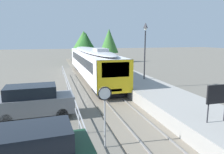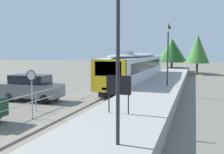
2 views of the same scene
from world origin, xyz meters
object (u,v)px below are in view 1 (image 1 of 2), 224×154
at_px(platform_lamp_mid_platform, 145,40).
at_px(platform_notice_board, 218,95).
at_px(commuter_train, 92,61).
at_px(parked_suv_grey, 34,101).
at_px(speed_limit_sign, 105,102).

relative_size(platform_lamp_mid_platform, platform_notice_board, 2.97).
height_order(commuter_train, parked_suv_grey, commuter_train).
height_order(platform_lamp_mid_platform, parked_suv_grey, platform_lamp_mid_platform).
xyz_separation_m(speed_limit_sign, parked_suv_grey, (-3.29, 4.63, -1.06)).
bearing_deg(platform_lamp_mid_platform, commuter_train, 123.52).
height_order(commuter_train, platform_lamp_mid_platform, platform_lamp_mid_platform).
bearing_deg(platform_lamp_mid_platform, parked_suv_grey, -150.63).
relative_size(commuter_train, speed_limit_sign, 7.19).
height_order(platform_notice_board, parked_suv_grey, platform_notice_board).
xyz_separation_m(platform_lamp_mid_platform, speed_limit_sign, (-6.43, -10.10, -2.50)).
bearing_deg(platform_notice_board, speed_limit_sign, 173.08).
relative_size(platform_notice_board, parked_suv_grey, 0.39).
xyz_separation_m(platform_lamp_mid_platform, platform_notice_board, (-1.15, -10.74, -2.44)).
bearing_deg(platform_notice_board, commuter_train, 99.79).
bearing_deg(parked_suv_grey, platform_notice_board, -31.63).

